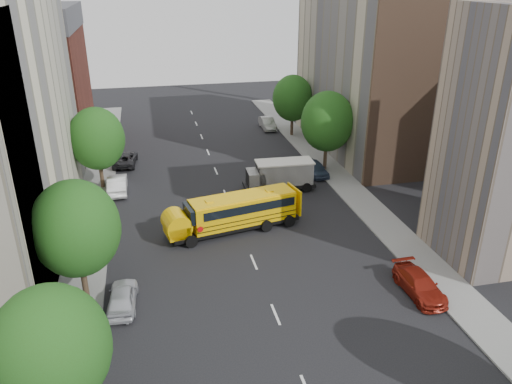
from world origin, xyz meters
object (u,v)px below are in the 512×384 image
object	(u,v)px
parked_car_0	(122,297)
street_tree_4	(327,122)
street_tree_1	(76,229)
street_tree_5	(293,98)
parked_car_1	(117,184)
parked_car_5	(267,123)
street_tree_2	(97,139)
safari_truck	(280,175)
street_tree_0	(51,349)
parked_car_3	(419,285)
school_bus	(233,212)
parked_car_2	(125,159)
parked_car_4	(315,168)

from	to	relation	value
parked_car_0	street_tree_4	bearing A→B (deg)	-131.99
parked_car_0	street_tree_1	bearing A→B (deg)	-25.52
street_tree_5	parked_car_1	distance (m)	24.83
parked_car_0	parked_car_5	world-z (taller)	parked_car_5
street_tree_2	safari_truck	world-z (taller)	street_tree_2
street_tree_0	parked_car_3	bearing A→B (deg)	16.64
safari_truck	parked_car_0	distance (m)	20.60
street_tree_5	parked_car_1	bearing A→B (deg)	-147.15
safari_truck	parked_car_0	world-z (taller)	safari_truck
school_bus	parked_car_3	bearing A→B (deg)	-59.22
parked_car_0	parked_car_3	size ratio (longest dim) A/B	0.89
street_tree_1	parked_car_2	bearing A→B (deg)	85.26
street_tree_5	safari_truck	distance (m)	17.40
street_tree_2	parked_car_4	world-z (taller)	street_tree_2
street_tree_1	street_tree_5	distance (m)	37.20
street_tree_2	street_tree_4	xyz separation A→B (m)	(22.00, 0.00, 0.25)
street_tree_4	parked_car_3	world-z (taller)	street_tree_4
street_tree_5	parked_car_0	distance (m)	37.20
street_tree_1	school_bus	bearing A→B (deg)	33.78
school_bus	safari_truck	size ratio (longest dim) A/B	1.58
parked_car_0	parked_car_1	xyz separation A→B (m)	(-0.80, 17.94, 0.09)
street_tree_1	parked_car_0	size ratio (longest dim) A/B	1.93
school_bus	parked_car_3	size ratio (longest dim) A/B	2.29
street_tree_5	parked_car_1	world-z (taller)	street_tree_5
street_tree_2	safari_truck	size ratio (longest dim) A/B	1.16
street_tree_4	parked_car_1	world-z (taller)	street_tree_4
street_tree_5	school_bus	xyz separation A→B (m)	(-11.54, -23.00, -3.09)
street_tree_1	street_tree_0	bearing A→B (deg)	-90.00
street_tree_5	parked_car_1	size ratio (longest dim) A/B	1.57
street_tree_1	parked_car_5	xyz separation A→B (m)	(19.80, 33.63, -4.22)
parked_car_0	school_bus	bearing A→B (deg)	-131.26
street_tree_0	parked_car_1	size ratio (longest dim) A/B	1.55
street_tree_2	street_tree_0	bearing A→B (deg)	-90.00
street_tree_4	parked_car_1	bearing A→B (deg)	-176.39
safari_truck	street_tree_0	bearing A→B (deg)	-121.45
parked_car_1	parked_car_2	distance (m)	7.27
parked_car_2	parked_car_4	bearing A→B (deg)	164.91
street_tree_2	street_tree_5	bearing A→B (deg)	28.61
parked_car_3	parked_car_5	world-z (taller)	parked_car_5
street_tree_1	safari_truck	world-z (taller)	street_tree_1
street_tree_4	street_tree_2	bearing A→B (deg)	180.00
street_tree_5	parked_car_4	bearing A→B (deg)	-96.16
street_tree_2	parked_car_0	world-z (taller)	street_tree_2
street_tree_1	street_tree_4	size ratio (longest dim) A/B	0.98
parked_car_3	parked_car_4	bearing A→B (deg)	88.24
street_tree_1	street_tree_5	size ratio (longest dim) A/B	1.05
parked_car_0	parked_car_4	xyz separation A→B (m)	(18.38, 18.04, 0.00)
safari_truck	parked_car_1	size ratio (longest dim) A/B	1.39
street_tree_1	parked_car_0	xyz separation A→B (m)	(2.20, -1.24, -4.25)
parked_car_1	parked_car_3	xyz separation A→B (m)	(18.92, -20.63, -0.12)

